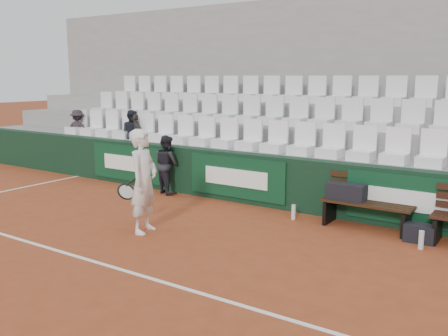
{
  "coord_description": "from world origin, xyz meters",
  "views": [
    {
      "loc": [
        5.04,
        -4.39,
        2.51
      ],
      "look_at": [
        0.47,
        2.4,
        1.0
      ],
      "focal_mm": 40.0,
      "sensor_mm": 36.0,
      "label": 1
    }
  ],
  "objects_px": {
    "spectator_a": "(77,113)",
    "water_bottle_near": "(294,212)",
    "sports_bag_ground": "(420,233)",
    "spectator_c": "(131,115)",
    "bench_left": "(367,215)",
    "ball_kid": "(167,164)",
    "spectator_b": "(135,117)",
    "sports_bag_left": "(346,192)",
    "water_bottle_far": "(421,240)",
    "tennis_player": "(144,181)"
  },
  "relations": [
    {
      "from": "water_bottle_near",
      "to": "spectator_a",
      "type": "relative_size",
      "value": 0.25
    },
    {
      "from": "bench_left",
      "to": "spectator_c",
      "type": "height_order",
      "value": "spectator_c"
    },
    {
      "from": "sports_bag_left",
      "to": "spectator_c",
      "type": "height_order",
      "value": "spectator_c"
    },
    {
      "from": "bench_left",
      "to": "water_bottle_near",
      "type": "height_order",
      "value": "bench_left"
    },
    {
      "from": "bench_left",
      "to": "water_bottle_near",
      "type": "distance_m",
      "value": 1.27
    },
    {
      "from": "spectator_a",
      "to": "spectator_b",
      "type": "distance_m",
      "value": 2.12
    },
    {
      "from": "ball_kid",
      "to": "spectator_c",
      "type": "distance_m",
      "value": 2.17
    },
    {
      "from": "water_bottle_far",
      "to": "spectator_c",
      "type": "height_order",
      "value": "spectator_c"
    },
    {
      "from": "sports_bag_ground",
      "to": "water_bottle_near",
      "type": "height_order",
      "value": "sports_bag_ground"
    },
    {
      "from": "spectator_a",
      "to": "spectator_c",
      "type": "xyz_separation_m",
      "value": [
        2.0,
        0.0,
        0.03
      ]
    },
    {
      "from": "sports_bag_ground",
      "to": "spectator_a",
      "type": "bearing_deg",
      "value": 172.95
    },
    {
      "from": "spectator_a",
      "to": "sports_bag_ground",
      "type": "bearing_deg",
      "value": 148.93
    },
    {
      "from": "spectator_b",
      "to": "bench_left",
      "type": "bearing_deg",
      "value": -175.2
    },
    {
      "from": "spectator_a",
      "to": "spectator_b",
      "type": "relative_size",
      "value": 1.02
    },
    {
      "from": "water_bottle_near",
      "to": "ball_kid",
      "type": "relative_size",
      "value": 0.21
    },
    {
      "from": "spectator_b",
      "to": "spectator_c",
      "type": "relative_size",
      "value": 0.92
    },
    {
      "from": "bench_left",
      "to": "water_bottle_far",
      "type": "height_order",
      "value": "bench_left"
    },
    {
      "from": "sports_bag_left",
      "to": "sports_bag_ground",
      "type": "distance_m",
      "value": 1.37
    },
    {
      "from": "water_bottle_far",
      "to": "ball_kid",
      "type": "distance_m",
      "value": 5.5
    },
    {
      "from": "ball_kid",
      "to": "spectator_a",
      "type": "xyz_separation_m",
      "value": [
        -3.79,
        0.79,
        0.91
      ]
    },
    {
      "from": "sports_bag_ground",
      "to": "water_bottle_near",
      "type": "distance_m",
      "value": 2.15
    },
    {
      "from": "sports_bag_left",
      "to": "spectator_c",
      "type": "bearing_deg",
      "value": 171.03
    },
    {
      "from": "sports_bag_ground",
      "to": "spectator_a",
      "type": "height_order",
      "value": "spectator_a"
    },
    {
      "from": "sports_bag_ground",
      "to": "spectator_c",
      "type": "distance_m",
      "value": 7.36
    },
    {
      "from": "water_bottle_near",
      "to": "spectator_b",
      "type": "bearing_deg",
      "value": 167.24
    },
    {
      "from": "sports_bag_left",
      "to": "water_bottle_far",
      "type": "distance_m",
      "value": 1.54
    },
    {
      "from": "spectator_a",
      "to": "water_bottle_near",
      "type": "bearing_deg",
      "value": 147.04
    },
    {
      "from": "bench_left",
      "to": "ball_kid",
      "type": "xyz_separation_m",
      "value": [
        -4.43,
        0.12,
        0.41
      ]
    },
    {
      "from": "sports_bag_left",
      "to": "spectator_c",
      "type": "relative_size",
      "value": 0.55
    },
    {
      "from": "ball_kid",
      "to": "spectator_c",
      "type": "xyz_separation_m",
      "value": [
        -1.78,
        0.79,
        0.94
      ]
    },
    {
      "from": "sports_bag_left",
      "to": "bench_left",
      "type": "bearing_deg",
      "value": 2.64
    },
    {
      "from": "bench_left",
      "to": "sports_bag_ground",
      "type": "xyz_separation_m",
      "value": [
        0.91,
        -0.22,
        -0.09
      ]
    },
    {
      "from": "water_bottle_near",
      "to": "ball_kid",
      "type": "xyz_separation_m",
      "value": [
        -3.19,
        0.31,
        0.5
      ]
    },
    {
      "from": "water_bottle_far",
      "to": "sports_bag_left",
      "type": "bearing_deg",
      "value": 158.7
    },
    {
      "from": "water_bottle_near",
      "to": "water_bottle_far",
      "type": "height_order",
      "value": "water_bottle_far"
    },
    {
      "from": "sports_bag_left",
      "to": "water_bottle_near",
      "type": "height_order",
      "value": "sports_bag_left"
    },
    {
      "from": "bench_left",
      "to": "sports_bag_left",
      "type": "height_order",
      "value": "sports_bag_left"
    },
    {
      "from": "spectator_a",
      "to": "spectator_b",
      "type": "xyz_separation_m",
      "value": [
        2.12,
        0.0,
        -0.01
      ]
    },
    {
      "from": "sports_bag_left",
      "to": "spectator_b",
      "type": "distance_m",
      "value": 5.88
    },
    {
      "from": "bench_left",
      "to": "sports_bag_ground",
      "type": "relative_size",
      "value": 3.34
    },
    {
      "from": "sports_bag_ground",
      "to": "ball_kid",
      "type": "distance_m",
      "value": 5.37
    },
    {
      "from": "water_bottle_near",
      "to": "sports_bag_ground",
      "type": "bearing_deg",
      "value": -0.83
    },
    {
      "from": "sports_bag_left",
      "to": "spectator_a",
      "type": "xyz_separation_m",
      "value": [
        -7.85,
        0.92,
        0.95
      ]
    },
    {
      "from": "tennis_player",
      "to": "bench_left",
      "type": "bearing_deg",
      "value": 36.65
    },
    {
      "from": "ball_kid",
      "to": "water_bottle_far",
      "type": "bearing_deg",
      "value": -166.0
    },
    {
      "from": "water_bottle_far",
      "to": "bench_left",
      "type": "bearing_deg",
      "value": 151.18
    },
    {
      "from": "spectator_a",
      "to": "spectator_b",
      "type": "height_order",
      "value": "spectator_a"
    },
    {
      "from": "sports_bag_ground",
      "to": "water_bottle_far",
      "type": "bearing_deg",
      "value": -73.96
    },
    {
      "from": "sports_bag_left",
      "to": "spectator_b",
      "type": "bearing_deg",
      "value": 170.84
    },
    {
      "from": "water_bottle_near",
      "to": "spectator_b",
      "type": "height_order",
      "value": "spectator_b"
    }
  ]
}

